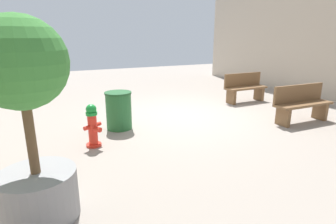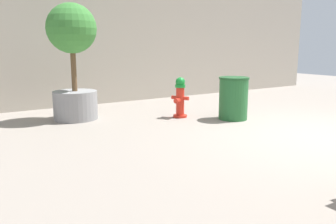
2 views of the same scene
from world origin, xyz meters
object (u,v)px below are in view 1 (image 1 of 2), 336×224
fire_hydrant (93,126)px  trash_bin (119,110)px  bench_far (301,103)px  planter_tree (27,110)px  bench_near (245,87)px

fire_hydrant → trash_bin: size_ratio=0.98×
bench_far → planter_tree: planter_tree is taller
trash_bin → bench_near: bearing=-169.4°
bench_near → fire_hydrant: bearing=17.5°
trash_bin → planter_tree: bearing=57.3°
bench_near → bench_far: same height
bench_near → trash_bin: bearing=10.6°
fire_hydrant → bench_far: bearing=172.3°
fire_hydrant → bench_near: size_ratio=0.58×
bench_far → trash_bin: bench_far is taller
fire_hydrant → planter_tree: 2.41m
bench_near → trash_bin: bench_near is taller
planter_tree → bench_far: bearing=-168.2°
bench_near → planter_tree: 7.39m
planter_tree → bench_near: bearing=-150.1°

